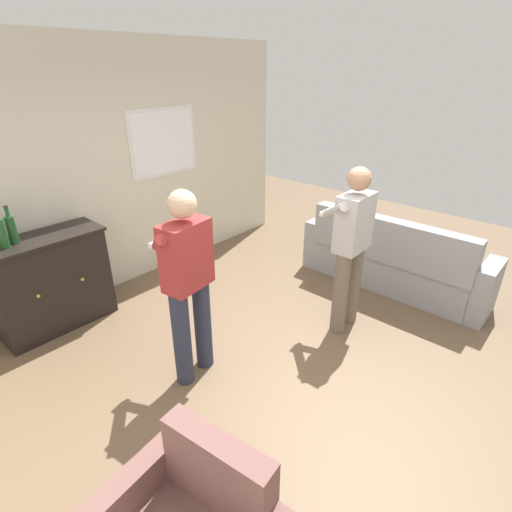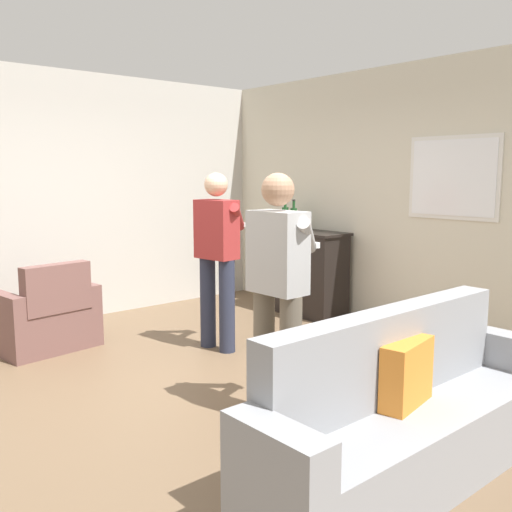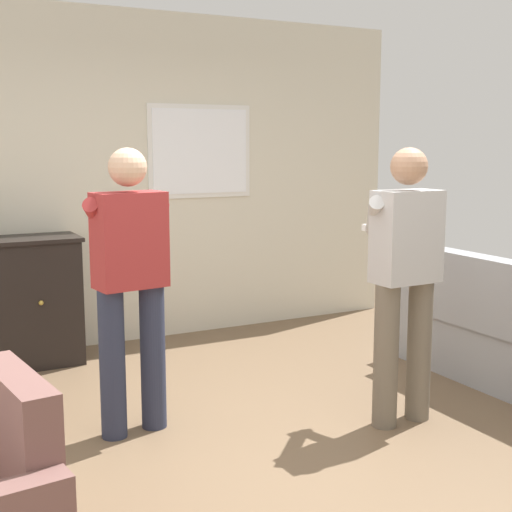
# 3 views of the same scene
# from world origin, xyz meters

# --- Properties ---
(ground) EXTENTS (10.40, 10.40, 0.00)m
(ground) POSITION_xyz_m (0.00, 0.00, 0.00)
(ground) COLOR brown
(wall_back_with_window) EXTENTS (5.20, 0.15, 2.80)m
(wall_back_with_window) POSITION_xyz_m (0.01, 2.66, 1.40)
(wall_back_with_window) COLOR beige
(wall_back_with_window) RESTS_ON ground
(sideboard_cabinet) EXTENTS (1.12, 0.49, 1.00)m
(sideboard_cabinet) POSITION_xyz_m (-1.09, 2.30, 0.50)
(sideboard_cabinet) COLOR black
(sideboard_cabinet) RESTS_ON ground
(person_standing_left) EXTENTS (0.55, 0.50, 1.68)m
(person_standing_left) POSITION_xyz_m (-0.63, 0.68, 0.94)
(person_standing_left) COLOR #282D42
(person_standing_left) RESTS_ON ground
(person_standing_right) EXTENTS (0.56, 0.48, 1.68)m
(person_standing_right) POSITION_xyz_m (0.88, 0.06, 0.94)
(person_standing_right) COLOR #6B6051
(person_standing_right) RESTS_ON ground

